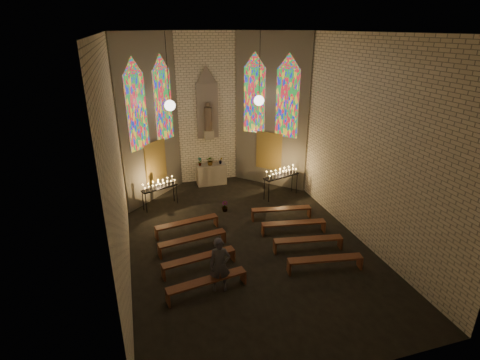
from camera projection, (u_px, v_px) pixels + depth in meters
name	position (u px, v px, depth m)	size (l,w,h in m)	color
floor	(245.00, 240.00, 13.51)	(12.00, 12.00, 0.00)	black
room	(220.00, 118.00, 15.09)	(8.22, 12.43, 7.00)	#EDE2C7
altar	(211.00, 174.00, 18.15)	(1.40, 0.60, 1.00)	#AEA48E
flower_vase_left	(200.00, 162.00, 17.71)	(0.23, 0.15, 0.43)	#4C723F
flower_vase_center	(210.00, 161.00, 17.80)	(0.40, 0.35, 0.44)	#4C723F
flower_vase_right	(221.00, 160.00, 18.01)	(0.18, 0.15, 0.34)	#4C723F
aisle_flower_pot	(225.00, 206.00, 15.54)	(0.25, 0.25, 0.44)	#4C723F
votive_stand_left	(159.00, 186.00, 15.64)	(1.56, 0.92, 1.13)	black
votive_stand_right	(281.00, 174.00, 16.57)	(1.77, 0.90, 1.27)	black
pew_left_0	(187.00, 223.00, 13.90)	(2.40, 0.71, 0.46)	#5B2D1A
pew_right_0	(281.00, 210.00, 14.89)	(2.40, 0.71, 0.46)	#5B2D1A
pew_left_1	(192.00, 240.00, 12.84)	(2.40, 0.71, 0.46)	#5B2D1A
pew_right_1	(294.00, 224.00, 13.83)	(2.40, 0.71, 0.46)	#5B2D1A
pew_left_2	(199.00, 259.00, 11.77)	(2.40, 0.71, 0.46)	#5B2D1A
pew_right_2	(308.00, 241.00, 12.77)	(2.40, 0.71, 0.46)	#5B2D1A
pew_left_3	(207.00, 282.00, 10.71)	(2.40, 0.71, 0.46)	#5B2D1A
pew_right_3	(325.00, 260.00, 11.70)	(2.40, 0.71, 0.46)	#5B2D1A
visitor	(220.00, 265.00, 10.68)	(0.61, 0.40, 1.68)	#494852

